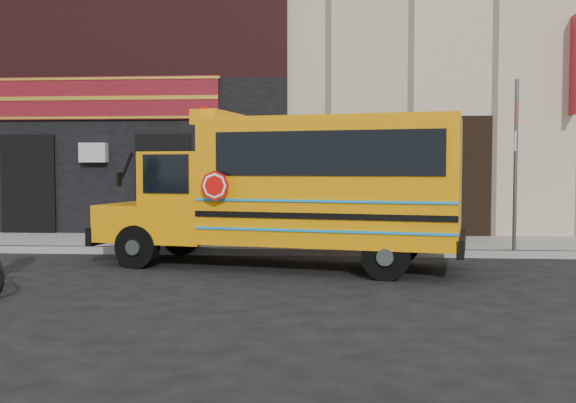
# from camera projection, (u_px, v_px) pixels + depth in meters

# --- Properties ---
(ground) EXTENTS (120.00, 120.00, 0.00)m
(ground) POSITION_uv_depth(u_px,v_px,m) (263.00, 276.00, 11.00)
(ground) COLOR black
(ground) RESTS_ON ground
(curb) EXTENTS (40.00, 0.20, 0.15)m
(curb) POSITION_uv_depth(u_px,v_px,m) (277.00, 252.00, 13.58)
(curb) COLOR gray
(curb) RESTS_ON ground
(sidewalk) EXTENTS (40.00, 3.00, 0.15)m
(sidewalk) POSITION_uv_depth(u_px,v_px,m) (283.00, 244.00, 15.08)
(sidewalk) COLOR slate
(sidewalk) RESTS_ON ground
(building) EXTENTS (20.00, 10.70, 12.00)m
(building) POSITION_uv_depth(u_px,v_px,m) (298.00, 38.00, 21.09)
(building) COLOR tan
(building) RESTS_ON sidewalk
(school_bus) EXTENTS (7.19, 3.50, 2.92)m
(school_bus) POSITION_uv_depth(u_px,v_px,m) (298.00, 186.00, 11.92)
(school_bus) COLOR black
(school_bus) RESTS_ON ground
(sign_pole) EXTENTS (0.13, 0.31, 3.65)m
(sign_pole) POSITION_uv_depth(u_px,v_px,m) (516.00, 161.00, 13.08)
(sign_pole) COLOR #48514A
(sign_pole) RESTS_ON ground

